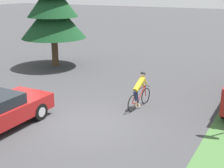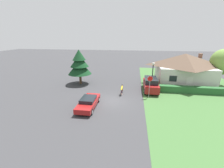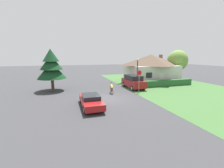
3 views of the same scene
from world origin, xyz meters
The scene contains 3 objects.
ground_plane centered at (0.00, 0.00, 0.00)m, with size 140.00×140.00×0.00m, color #38383A.
cyclist centered at (1.09, 2.39, 0.71)m, with size 0.44×1.80×1.48m.
conifer_tall_near centered at (-6.52, 6.46, 3.55)m, with size 3.96×3.96×5.93m.
Camera 1 is at (5.92, -8.69, 4.72)m, focal length 50.00 mm.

